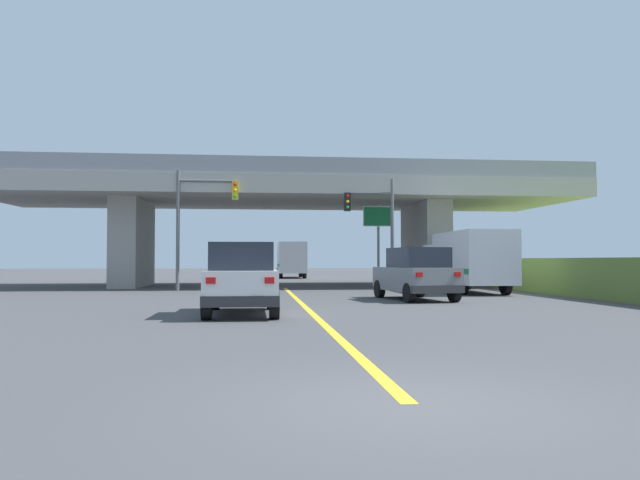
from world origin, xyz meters
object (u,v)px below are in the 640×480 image
object	(u,v)px
suv_crossing	(416,274)
suv_lead	(242,279)
box_truck	(468,260)
semi_truck_distant	(291,259)
highway_sign	(378,225)
traffic_signal_farside	(198,213)
traffic_signal_nearside	(377,220)

from	to	relation	value
suv_crossing	suv_lead	bearing A→B (deg)	-146.94
suv_lead	box_truck	distance (m)	15.24
semi_truck_distant	box_truck	bearing A→B (deg)	-74.50
suv_lead	box_truck	bearing A→B (deg)	46.40
suv_crossing	highway_sign	bearing A→B (deg)	77.84
suv_lead	semi_truck_distant	size ratio (longest dim) A/B	0.67
traffic_signal_farside	highway_sign	world-z (taller)	traffic_signal_farside
highway_sign	suv_crossing	bearing A→B (deg)	-94.04
suv_lead	traffic_signal_nearside	xyz separation A→B (m)	(6.72, 14.20, 2.62)
semi_truck_distant	traffic_signal_farside	bearing A→B (deg)	-105.35
suv_lead	traffic_signal_farside	world-z (taller)	traffic_signal_farside
highway_sign	box_truck	bearing A→B (deg)	-62.07
suv_crossing	traffic_signal_nearside	xyz separation A→B (m)	(0.14, 8.45, 2.62)
box_truck	traffic_signal_farside	bearing A→B (deg)	166.66
highway_sign	semi_truck_distant	bearing A→B (deg)	101.28
traffic_signal_nearside	box_truck	bearing A→B (deg)	-39.91
traffic_signal_nearside	traffic_signal_farside	distance (m)	9.27
traffic_signal_farside	highway_sign	xyz separation A→B (m)	(9.91, 2.83, -0.38)
traffic_signal_farside	semi_truck_distant	bearing A→B (deg)	74.65
suv_lead	suv_crossing	distance (m)	8.73
box_truck	semi_truck_distant	xyz separation A→B (m)	(-6.99, 25.20, 0.08)
suv_crossing	traffic_signal_farside	distance (m)	12.73
suv_lead	suv_crossing	xyz separation A→B (m)	(6.57, 5.75, -0.00)
traffic_signal_nearside	traffic_signal_farside	size ratio (longest dim) A/B	0.95
suv_crossing	highway_sign	xyz separation A→B (m)	(0.79, 11.21, 2.54)
box_truck	traffic_signal_nearside	bearing A→B (deg)	140.09
suv_crossing	traffic_signal_nearside	world-z (taller)	traffic_signal_nearside
traffic_signal_nearside	highway_sign	xyz separation A→B (m)	(0.65, 2.76, -0.08)
suv_lead	traffic_signal_nearside	distance (m)	15.93
suv_crossing	traffic_signal_farside	world-z (taller)	traffic_signal_farside
box_truck	semi_truck_distant	world-z (taller)	semi_truck_distant
traffic_signal_farside	traffic_signal_nearside	bearing A→B (deg)	0.46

